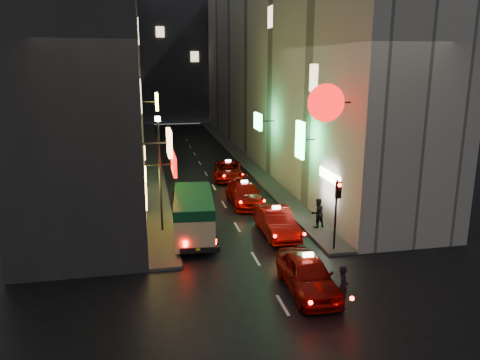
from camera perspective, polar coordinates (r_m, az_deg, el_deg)
building_left at (r=45.72m, az=-15.93°, el=13.47°), size 7.64×52.00×18.00m
building_right at (r=47.40m, az=4.33°, el=13.96°), size 8.18×52.00×18.00m
building_far at (r=77.80m, az=-8.26°, el=15.35°), size 30.00×10.00×22.00m
sidewalk_left at (r=46.50m, az=-10.58°, el=2.69°), size 1.50×52.00×0.15m
sidewalk_right at (r=47.38m, az=-0.25°, el=3.14°), size 1.50×52.00×0.15m
minibus at (r=24.60m, az=-5.69°, el=-3.84°), size 2.44×5.77×2.41m
taxi_near at (r=19.46m, az=8.23°, el=-10.95°), size 2.33×5.54×1.92m
taxi_second at (r=25.35m, az=4.43°, el=-4.85°), size 2.25×5.39×1.88m
taxi_third at (r=30.78m, az=0.54°, el=-1.43°), size 2.18×5.26×1.84m
taxi_far at (r=37.47m, az=-1.45°, el=1.35°), size 2.88×5.36×1.79m
pedestrian_crossing at (r=18.49m, az=12.46°, el=-12.26°), size 0.49×0.68×1.91m
pedestrian_sidewalk at (r=26.29m, az=9.44°, el=-3.77°), size 0.80×0.61×1.88m
traffic_light at (r=22.87m, az=11.79°, el=-2.41°), size 0.26×0.43×3.50m
lamp_post at (r=25.20m, az=-9.77°, el=1.64°), size 0.28×0.28×6.22m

